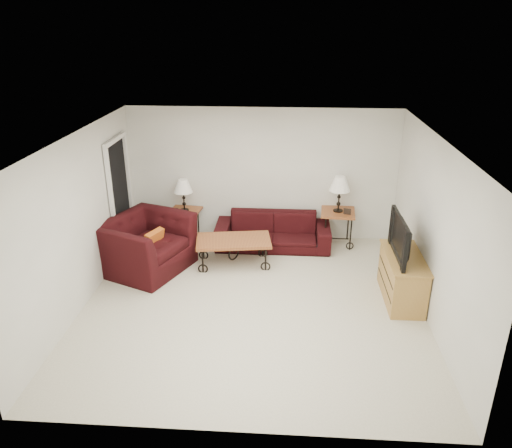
{
  "coord_description": "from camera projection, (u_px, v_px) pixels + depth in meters",
  "views": [
    {
      "loc": [
        0.48,
        -6.34,
        3.97
      ],
      "look_at": [
        0.0,
        0.7,
        1.0
      ],
      "focal_mm": 34.5,
      "sensor_mm": 36.0,
      "label": 1
    }
  ],
  "objects": [
    {
      "name": "photo_frame_left",
      "position": [
        175.0,
        211.0,
        9.12
      ],
      "size": [
        0.12,
        0.02,
        0.1
      ],
      "primitive_type": "cube",
      "rotation": [
        0.0,
        0.0,
        0.04
      ],
      "color": "black",
      "rests_on": "side_table_left"
    },
    {
      "name": "doorway",
      "position": [
        120.0,
        198.0,
        8.67
      ],
      "size": [
        0.08,
        0.94,
        2.04
      ],
      "primitive_type": "cube",
      "color": "black",
      "rests_on": "ground"
    },
    {
      "name": "side_table_left",
      "position": [
        185.0,
        225.0,
        9.39
      ],
      "size": [
        0.63,
        0.63,
        0.61
      ],
      "primitive_type": "cube",
      "rotation": [
        0.0,
        0.0,
        -0.13
      ],
      "color": "#955526",
      "rests_on": "ground"
    },
    {
      "name": "armchair",
      "position": [
        146.0,
        245.0,
        8.25
      ],
      "size": [
        1.66,
        1.75,
        0.9
      ],
      "primitive_type": "imported",
      "rotation": [
        0.0,
        0.0,
        1.16
      ],
      "color": "black",
      "rests_on": "ground"
    },
    {
      "name": "ground",
      "position": [
        253.0,
        303.0,
        7.39
      ],
      "size": [
        5.0,
        5.0,
        0.0
      ],
      "primitive_type": "plane",
      "color": "beige",
      "rests_on": "ground"
    },
    {
      "name": "ceiling",
      "position": [
        252.0,
        139.0,
        6.42
      ],
      "size": [
        5.0,
        5.0,
        0.0
      ],
      "primitive_type": "plane",
      "color": "white",
      "rests_on": "wall_back"
    },
    {
      "name": "throw_pillow",
      "position": [
        154.0,
        242.0,
        8.16
      ],
      "size": [
        0.26,
        0.42,
        0.41
      ],
      "primitive_type": "cube",
      "rotation": [
        0.0,
        0.0,
        1.16
      ],
      "color": "#CD651A",
      "rests_on": "armchair"
    },
    {
      "name": "television",
      "position": [
        406.0,
        238.0,
        7.12
      ],
      "size": [
        0.14,
        1.07,
        0.62
      ],
      "primitive_type": "imported",
      "rotation": [
        0.0,
        0.0,
        -1.57
      ],
      "color": "black",
      "rests_on": "tv_stand"
    },
    {
      "name": "lamp_left",
      "position": [
        184.0,
        195.0,
        9.15
      ],
      "size": [
        0.39,
        0.39,
        0.61
      ],
      "primitive_type": null,
      "rotation": [
        0.0,
        0.0,
        -0.13
      ],
      "color": "black",
      "rests_on": "side_table_left"
    },
    {
      "name": "tv_stand",
      "position": [
        402.0,
        278.0,
        7.38
      ],
      "size": [
        0.5,
        1.19,
        0.72
      ],
      "primitive_type": "cube",
      "color": "#A9803F",
      "rests_on": "ground"
    },
    {
      "name": "wall_back",
      "position": [
        263.0,
        175.0,
        9.21
      ],
      "size": [
        5.0,
        0.02,
        2.5
      ],
      "primitive_type": "cube",
      "color": "white",
      "rests_on": "ground"
    },
    {
      "name": "wall_right",
      "position": [
        434.0,
        232.0,
        6.75
      ],
      "size": [
        0.02,
        5.0,
        2.5
      ],
      "primitive_type": "cube",
      "color": "white",
      "rests_on": "ground"
    },
    {
      "name": "wall_left",
      "position": [
        79.0,
        222.0,
        7.07
      ],
      "size": [
        0.02,
        5.0,
        2.5
      ],
      "primitive_type": "cube",
      "color": "white",
      "rests_on": "ground"
    },
    {
      "name": "sofa",
      "position": [
        273.0,
        231.0,
        9.12
      ],
      "size": [
        2.11,
        0.83,
        0.62
      ],
      "primitive_type": "imported",
      "color": "black",
      "rests_on": "ground"
    },
    {
      "name": "photo_frame_right",
      "position": [
        347.0,
        211.0,
        8.9
      ],
      "size": [
        0.13,
        0.06,
        0.11
      ],
      "primitive_type": "cube",
      "rotation": [
        0.0,
        0.0,
        -0.29
      ],
      "color": "black",
      "rests_on": "side_table_right"
    },
    {
      "name": "coffee_table",
      "position": [
        234.0,
        252.0,
        8.48
      ],
      "size": [
        1.35,
        0.86,
        0.47
      ],
      "primitive_type": "cube",
      "rotation": [
        0.0,
        0.0,
        0.15
      ],
      "color": "#955526",
      "rests_on": "ground"
    },
    {
      "name": "lamp_right",
      "position": [
        339.0,
        194.0,
        8.94
      ],
      "size": [
        0.41,
        0.41,
        0.67
      ],
      "primitive_type": null,
      "rotation": [
        0.0,
        0.0,
        -0.08
      ],
      "color": "black",
      "rests_on": "side_table_right"
    },
    {
      "name": "side_table_right",
      "position": [
        337.0,
        228.0,
        9.2
      ],
      "size": [
        0.66,
        0.66,
        0.67
      ],
      "primitive_type": "cube",
      "rotation": [
        0.0,
        0.0,
        -0.08
      ],
      "color": "#955526",
      "rests_on": "ground"
    },
    {
      "name": "wall_front",
      "position": [
        233.0,
        331.0,
        4.61
      ],
      "size": [
        5.0,
        0.02,
        2.5
      ],
      "primitive_type": "cube",
      "color": "white",
      "rests_on": "ground"
    },
    {
      "name": "backpack",
      "position": [
        316.0,
        243.0,
        8.88
      ],
      "size": [
        0.34,
        0.27,
        0.41
      ],
      "primitive_type": "ellipsoid",
      "rotation": [
        0.0,
        0.0,
        -0.1
      ],
      "color": "black",
      "rests_on": "ground"
    }
  ]
}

